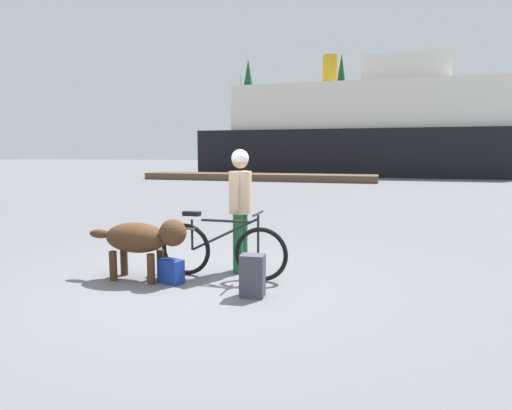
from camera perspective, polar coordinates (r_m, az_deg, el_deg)
The scene contains 12 objects.
ground_plane at distance 5.81m, azimuth -8.19°, elevation -9.97°, with size 160.00×160.00×0.00m, color slate.
bicycle at distance 5.83m, azimuth -4.61°, elevation -5.90°, with size 1.80×0.44×0.91m.
person_cyclist at distance 6.03m, azimuth -2.10°, elevation 0.86°, with size 0.32×0.53×1.73m.
dog at distance 5.87m, azimuth -14.82°, elevation -4.31°, with size 1.43×0.47×0.84m.
backpack at distance 5.11m, azimuth -0.47°, elevation -9.34°, with size 0.28×0.20×0.50m, color #3F3F4C.
handbag_pannier at distance 5.75m, azimuth -11.19°, elevation -8.61°, with size 0.32×0.18×0.31m, color navy.
dock_pier at distance 25.91m, azimuth 0.19°, elevation 3.73°, with size 14.00×2.13×0.40m, color brown.
ferry_boat at distance 33.36m, azimuth 14.72°, elevation 9.26°, with size 23.86×7.92×8.84m.
sailboat_moored at distance 38.73m, azimuth -1.93°, elevation 5.26°, with size 7.42×2.08×8.43m.
pine_tree_far_left at distance 50.04m, azimuth -1.03°, elevation 13.54°, with size 3.14×3.14×12.00m.
pine_tree_center at distance 48.21m, azimuth 11.15°, elevation 13.35°, with size 2.85×2.85×12.07m.
pine_tree_mid_back at distance 52.79m, azimuth 20.71°, elevation 11.28°, with size 3.22×3.22×10.06m.
Camera 1 is at (2.31, -5.05, 1.69)m, focal length 30.20 mm.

